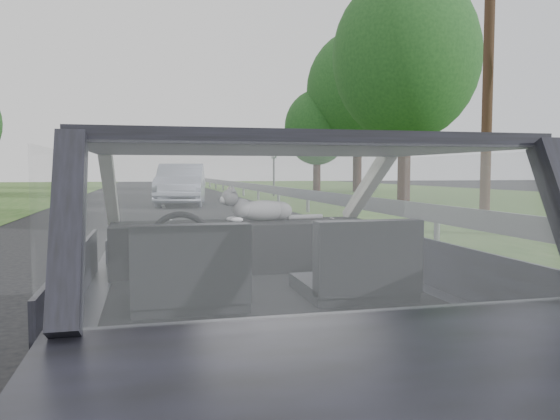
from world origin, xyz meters
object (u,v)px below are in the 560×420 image
cat (263,209)px  highway_sign (274,171)px  subject_car (264,286)px  other_car (181,184)px  utility_pole (488,65)px

cat → highway_sign: highway_sign is taller
subject_car → highway_sign: size_ratio=1.52×
cat → other_car: 18.31m
other_car → highway_sign: (5.18, 6.24, 0.50)m
other_car → highway_sign: highway_sign is taller
subject_car → cat: bearing=78.3°
highway_sign → utility_pole: size_ratio=0.33×
cat → utility_pole: utility_pole is taller
highway_sign → cat: bearing=-103.1°
highway_sign → other_car: bearing=-129.5°
subject_car → utility_pole: size_ratio=0.51×
subject_car → other_car: (0.72, 18.96, 0.08)m
subject_car → cat: size_ratio=7.91×
cat → other_car: size_ratio=0.10×
utility_pole → cat: bearing=-130.8°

